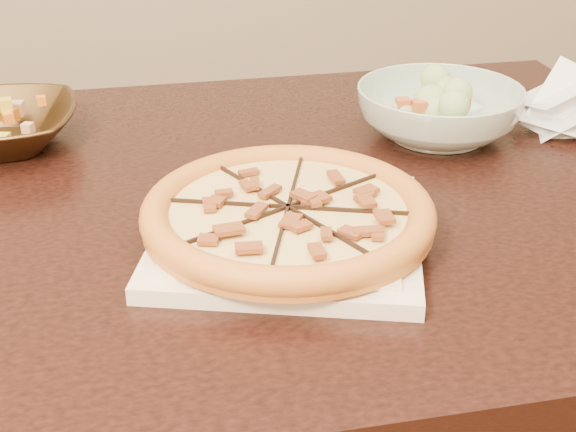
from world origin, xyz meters
name	(u,v)px	position (x,y,z in m)	size (l,w,h in m)	color
dining_table	(200,273)	(-0.16, 0.10, 0.64)	(1.35, 0.90, 0.75)	black
plate	(288,232)	(-0.07, -0.03, 0.76)	(0.34, 0.34, 0.02)	white
pizza	(288,213)	(-0.07, -0.03, 0.78)	(0.31, 0.31, 0.03)	gold
salad_bowl	(439,112)	(0.19, 0.23, 0.79)	(0.23, 0.23, 0.07)	silver
salad	(441,75)	(0.19, 0.23, 0.84)	(0.09, 0.12, 0.04)	#A3BA81
cling_film	(555,110)	(0.36, 0.24, 0.78)	(0.17, 0.14, 0.05)	white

